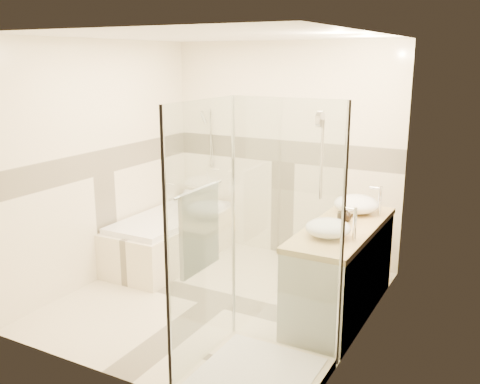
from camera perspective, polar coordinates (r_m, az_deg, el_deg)
The scene contains 12 objects.
room at distance 4.94m, azimuth -1.76°, elevation 1.81°, with size 2.82×3.02×2.52m.
bathtub at distance 6.29m, azimuth -7.33°, elevation -4.58°, with size 0.75×1.70×0.56m.
vanity at distance 5.03m, azimuth 10.71°, elevation -8.15°, with size 0.58×1.62×0.85m.
shower_enclosure at distance 4.02m, azimuth 0.92°, elevation -12.59°, with size 0.96×0.93×2.04m.
vessel_sink_near at distance 5.30m, azimuth 12.30°, elevation -1.26°, with size 0.43×0.43×0.17m, color white.
vessel_sink_far at distance 4.55m, azimuth 9.38°, elevation -3.81°, with size 0.38×0.38×0.15m, color white.
faucet_near at distance 5.22m, azimuth 14.61°, elevation -0.70°, with size 0.12×0.03×0.29m.
faucet_far at distance 4.46m, azimuth 12.04°, elevation -3.09°, with size 0.12×0.03×0.29m.
amenity_bottle_a at distance 4.89m, azimuth 10.83°, elevation -2.49°, with size 0.08×0.08×0.17m, color black.
amenity_bottle_b at distance 5.01m, azimuth 11.25°, elevation -2.35°, with size 0.10×0.10×0.13m, color black.
folded_towels at distance 5.55m, azimuth 13.02°, elevation -1.15°, with size 0.13×0.22×0.07m, color white.
rolled_towel at distance 6.88m, azimuth -5.09°, elevation -0.23°, with size 0.10×0.10×0.22m, color white.
Camera 1 is at (2.49, -4.16, 2.32)m, focal length 40.00 mm.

